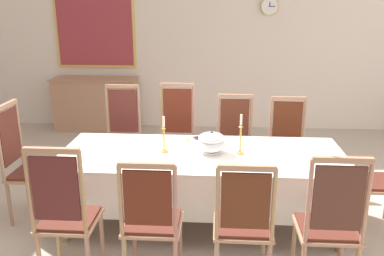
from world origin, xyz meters
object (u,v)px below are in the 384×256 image
(bowl_near_right, at_px, (69,165))
(chair_north_a, at_px, (122,135))
(chair_south_a, at_px, (65,213))
(spoon_secondary, at_px, (59,164))
(framed_painting, at_px, (95,27))
(chair_north_b, at_px, (177,135))
(chair_north_c, at_px, (234,140))
(candlestick_west, at_px, (164,138))
(mounted_clock, at_px, (270,6))
(dining_table, at_px, (202,160))
(spoon_primary, at_px, (187,139))
(sideboard, at_px, (96,104))
(soup_tureen, at_px, (211,142))
(bowl_near_left, at_px, (199,139))
(chair_south_c, at_px, (243,222))
(chair_north_d, at_px, (288,142))
(chair_south_d, at_px, (330,222))
(candlestick_east, at_px, (240,138))
(chair_south_b, at_px, (152,219))
(chair_head_west, at_px, (25,162))

(bowl_near_right, bearing_deg, chair_north_a, 83.94)
(chair_south_a, xyz_separation_m, bowl_near_right, (-0.14, 0.52, 0.18))
(chair_south_a, bearing_deg, spoon_secondary, 113.74)
(spoon_secondary, bearing_deg, framed_painting, 116.07)
(chair_south_a, xyz_separation_m, chair_north_b, (0.66, 1.86, 0.02))
(chair_north_c, relative_size, candlestick_west, 3.08)
(candlestick_west, height_order, mounted_clock, mounted_clock)
(dining_table, relative_size, spoon_primary, 15.07)
(dining_table, bearing_deg, framed_painting, 120.73)
(sideboard, bearing_deg, soup_tureen, 123.85)
(spoon_primary, relative_size, mounted_clock, 0.61)
(spoon_secondary, bearing_deg, bowl_near_left, 46.46)
(bowl_near_left, bearing_deg, chair_south_a, -126.80)
(chair_south_c, relative_size, candlestick_west, 3.00)
(chair_north_c, height_order, chair_north_d, chair_north_c)
(candlestick_west, relative_size, bowl_near_left, 1.83)
(spoon_secondary, bearing_deg, bowl_near_right, 0.03)
(chair_south_d, height_order, sideboard, chair_south_d)
(candlestick_east, xyz_separation_m, sideboard, (-2.32, 3.05, -0.45))
(chair_north_b, relative_size, soup_tureen, 4.41)
(chair_north_b, xyz_separation_m, bowl_near_left, (0.30, -0.59, 0.16))
(candlestick_west, height_order, bowl_near_right, candlestick_west)
(bowl_near_right, bearing_deg, chair_north_c, 42.00)
(soup_tureen, distance_m, spoon_primary, 0.46)
(spoon_primary, relative_size, framed_painting, 0.13)
(candlestick_west, bearing_deg, framed_painting, 115.89)
(chair_south_d, distance_m, mounted_clock, 4.48)
(chair_south_c, xyz_separation_m, soup_tureen, (-0.26, 0.92, 0.30))
(chair_south_b, distance_m, spoon_secondary, 1.07)
(chair_north_a, bearing_deg, chair_north_b, -179.87)
(chair_head_west, relative_size, candlestick_east, 3.10)
(chair_north_d, bearing_deg, chair_north_b, -0.39)
(bowl_near_left, bearing_deg, chair_south_d, -51.57)
(chair_north_c, relative_size, spoon_primary, 6.11)
(candlestick_west, relative_size, mounted_clock, 1.21)
(candlestick_west, height_order, spoon_primary, candlestick_west)
(chair_south_d, height_order, candlestick_west, chair_south_d)
(dining_table, height_order, candlestick_east, candlestick_east)
(chair_north_a, relative_size, chair_south_c, 1.12)
(framed_painting, bearing_deg, spoon_primary, -58.47)
(chair_south_d, xyz_separation_m, soup_tureen, (-0.88, 0.93, 0.27))
(chair_south_c, bearing_deg, chair_south_d, -0.44)
(chair_north_b, relative_size, framed_painting, 0.88)
(chair_south_a, xyz_separation_m, candlestick_east, (1.36, 0.93, 0.32))
(mounted_clock, relative_size, framed_painting, 0.21)
(chair_head_west, distance_m, mounted_clock, 4.51)
(sideboard, xyz_separation_m, framed_painting, (-0.01, 0.25, 1.27))
(chair_head_west, distance_m, bowl_near_left, 1.75)
(dining_table, bearing_deg, chair_north_b, 109.89)
(framed_painting, bearing_deg, chair_north_d, -39.01)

